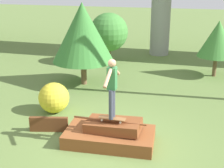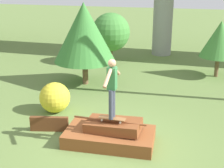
{
  "view_description": "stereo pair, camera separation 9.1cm",
  "coord_description": "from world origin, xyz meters",
  "px_view_note": "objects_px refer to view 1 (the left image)",
  "views": [
    {
      "loc": [
        2.04,
        -7.24,
        4.28
      ],
      "look_at": [
        0.08,
        -0.04,
        1.72
      ],
      "focal_mm": 50.0,
      "sensor_mm": 36.0,
      "label": 1
    },
    {
      "loc": [
        2.13,
        -7.22,
        4.28
      ],
      "look_at": [
        0.08,
        -0.04,
        1.72
      ],
      "focal_mm": 50.0,
      "sensor_mm": 36.0,
      "label": 2
    }
  ],
  "objects_px": {
    "skater": "(112,85)",
    "tree_mid_back": "(109,32)",
    "tree_behind_right": "(218,39)",
    "tree_behind_left": "(83,32)",
    "skateboard": "(112,118)",
    "bush_yellow_flowering": "(54,98)"
  },
  "relations": [
    {
      "from": "skater",
      "to": "tree_mid_back",
      "type": "xyz_separation_m",
      "value": [
        -2.35,
        8.0,
        -0.06
      ]
    },
    {
      "from": "tree_behind_left",
      "to": "tree_behind_right",
      "type": "height_order",
      "value": "tree_behind_left"
    },
    {
      "from": "skater",
      "to": "tree_behind_right",
      "type": "height_order",
      "value": "tree_behind_right"
    },
    {
      "from": "skater",
      "to": "bush_yellow_flowering",
      "type": "bearing_deg",
      "value": 147.28
    },
    {
      "from": "tree_behind_right",
      "to": "skateboard",
      "type": "bearing_deg",
      "value": -111.92
    },
    {
      "from": "skater",
      "to": "tree_mid_back",
      "type": "height_order",
      "value": "tree_mid_back"
    },
    {
      "from": "tree_behind_right",
      "to": "tree_mid_back",
      "type": "height_order",
      "value": "tree_mid_back"
    },
    {
      "from": "tree_behind_left",
      "to": "tree_mid_back",
      "type": "relative_size",
      "value": 1.29
    },
    {
      "from": "skateboard",
      "to": "tree_behind_right",
      "type": "height_order",
      "value": "tree_behind_right"
    },
    {
      "from": "skateboard",
      "to": "tree_behind_right",
      "type": "xyz_separation_m",
      "value": [
        2.88,
        7.16,
        0.95
      ]
    },
    {
      "from": "skateboard",
      "to": "bush_yellow_flowering",
      "type": "distance_m",
      "value": 2.89
    },
    {
      "from": "skateboard",
      "to": "skater",
      "type": "bearing_deg",
      "value": 153.43
    },
    {
      "from": "tree_behind_left",
      "to": "tree_behind_right",
      "type": "relative_size",
      "value": 1.34
    },
    {
      "from": "tree_behind_right",
      "to": "tree_mid_back",
      "type": "bearing_deg",
      "value": 170.86
    },
    {
      "from": "tree_behind_left",
      "to": "tree_behind_right",
      "type": "xyz_separation_m",
      "value": [
        5.35,
        2.6,
        -0.47
      ]
    },
    {
      "from": "tree_behind_right",
      "to": "skater",
      "type": "bearing_deg",
      "value": -111.92
    },
    {
      "from": "skater",
      "to": "bush_yellow_flowering",
      "type": "relative_size",
      "value": 1.57
    },
    {
      "from": "skater",
      "to": "tree_behind_left",
      "type": "height_order",
      "value": "tree_behind_left"
    },
    {
      "from": "tree_mid_back",
      "to": "bush_yellow_flowering",
      "type": "bearing_deg",
      "value": -90.63
    },
    {
      "from": "skater",
      "to": "tree_behind_right",
      "type": "distance_m",
      "value": 7.72
    },
    {
      "from": "skater",
      "to": "tree_behind_left",
      "type": "bearing_deg",
      "value": 118.41
    },
    {
      "from": "skateboard",
      "to": "tree_behind_left",
      "type": "xyz_separation_m",
      "value": [
        -2.47,
        4.56,
        1.42
      ]
    }
  ]
}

